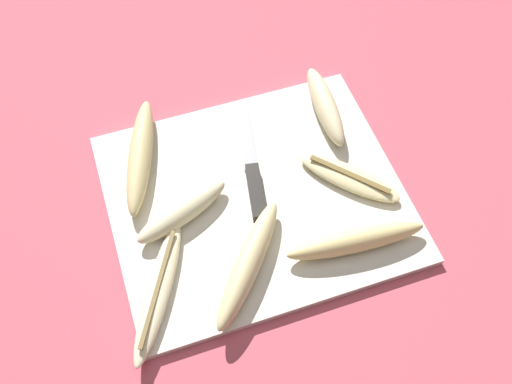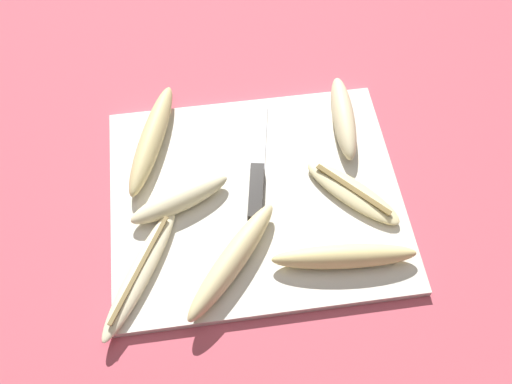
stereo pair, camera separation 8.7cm
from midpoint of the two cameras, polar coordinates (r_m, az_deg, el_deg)
name	(u,v)px [view 1 (the left image)]	position (r m, az deg, el deg)	size (l,w,h in m)	color
ground_plane	(256,200)	(0.88, -2.79, -0.98)	(4.00, 4.00, 0.00)	#C65160
cutting_board	(256,198)	(0.88, -2.81, -0.78)	(0.42, 0.36, 0.01)	silver
knife	(254,182)	(0.88, -3.01, 0.77)	(0.06, 0.22, 0.02)	black
banana_soft_right	(349,178)	(0.88, 6.13, 1.15)	(0.14, 0.15, 0.02)	beige
banana_pale_long	(182,210)	(0.86, -9.97, -1.93)	(0.15, 0.09, 0.03)	beige
banana_golden_short	(356,240)	(0.82, 6.55, -4.86)	(0.20, 0.05, 0.03)	#EDD689
banana_bright_far	(159,290)	(0.81, -12.32, -9.39)	(0.13, 0.20, 0.02)	beige
banana_spotted_left	(140,156)	(0.92, -13.64, 3.18)	(0.10, 0.21, 0.03)	#DBC684
banana_ripe_center	(248,263)	(0.80, -3.82, -7.02)	(0.16, 0.18, 0.04)	beige
banana_cream_curved	(325,106)	(0.95, 4.01, 7.99)	(0.05, 0.16, 0.04)	beige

